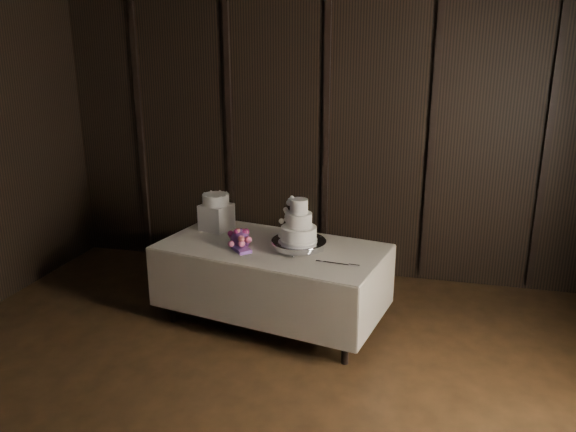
# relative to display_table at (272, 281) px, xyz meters

# --- Properties ---
(room) EXTENTS (6.08, 7.08, 3.08)m
(room) POSITION_rel_display_table_xyz_m (0.22, -2.10, 1.08)
(room) COLOR black
(room) RESTS_ON ground
(display_table) EXTENTS (2.15, 1.41, 0.76)m
(display_table) POSITION_rel_display_table_xyz_m (0.00, 0.00, 0.00)
(display_table) COLOR beige
(display_table) RESTS_ON ground
(cake_stand) EXTENTS (0.49, 0.49, 0.09)m
(cake_stand) POSITION_rel_display_table_xyz_m (0.26, -0.05, 0.39)
(cake_stand) COLOR silver
(cake_stand) RESTS_ON display_table
(wedding_cake) EXTENTS (0.36, 0.31, 0.37)m
(wedding_cake) POSITION_rel_display_table_xyz_m (0.23, -0.06, 0.58)
(wedding_cake) COLOR white
(wedding_cake) RESTS_ON cake_stand
(bouquet) EXTENTS (0.52, 0.52, 0.20)m
(bouquet) POSITION_rel_display_table_xyz_m (-0.27, -0.07, 0.41)
(bouquet) COLOR #C15279
(bouquet) RESTS_ON display_table
(box_pedestal) EXTENTS (0.32, 0.32, 0.25)m
(box_pedestal) POSITION_rel_display_table_xyz_m (-0.65, 0.32, 0.47)
(box_pedestal) COLOR white
(box_pedestal) RESTS_ON display_table
(small_cake) EXTENTS (0.29, 0.29, 0.10)m
(small_cake) POSITION_rel_display_table_xyz_m (-0.65, 0.32, 0.64)
(small_cake) COLOR white
(small_cake) RESTS_ON box_pedestal
(cake_knife) EXTENTS (0.37, 0.06, 0.01)m
(cake_knife) POSITION_rel_display_table_xyz_m (0.60, -0.29, 0.35)
(cake_knife) COLOR silver
(cake_knife) RESTS_ON display_table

